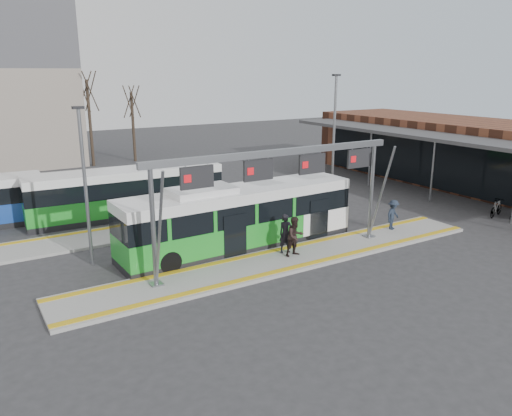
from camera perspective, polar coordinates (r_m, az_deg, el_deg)
The scene contains 17 objects.
ground at distance 24.03m, azimuth 3.70°, elevation -6.00°, with size 120.00×120.00×0.00m, color #2D2D30.
platform_main at distance 24.01m, azimuth 3.70°, elevation -5.84°, with size 22.00×3.00×0.15m, color gray.
platform_second at distance 29.05m, azimuth -12.03°, elevation -2.35°, with size 20.00×3.00×0.15m, color gray.
tactile_main at distance 23.97m, azimuth 3.71°, elevation -5.65°, with size 22.00×2.65×0.02m.
tactile_second at distance 30.07m, azimuth -12.79°, elevation -1.62°, with size 20.00×0.35×0.02m.
gantry at distance 22.83m, azimuth 2.80°, elevation 4.13°, with size 13.00×1.68×5.20m.
station_building at distance 41.78m, azimuth 25.72°, elevation 5.29°, with size 11.50×32.00×5.00m.
hero_bus at distance 25.21m, azimuth -1.99°, elevation -1.19°, with size 12.51×3.00×3.42m.
bg_bus_green at distance 31.91m, azimuth -14.55°, elevation 1.67°, with size 11.94×3.05×2.96m.
passenger_a at distance 24.36m, azimuth 3.42°, elevation -2.93°, with size 0.70×0.46×1.92m, color black.
passenger_b at distance 23.95m, azimuth 4.50°, elevation -3.25°, with size 0.94×0.73×1.94m, color black.
passenger_c at distance 28.92m, azimuth 15.40°, elevation -0.74°, with size 1.09×0.63×1.69m, color #1F2837.
bicycle_d at distance 34.34m, azimuth 25.78°, elevation 0.01°, with size 0.53×1.86×1.12m, color gray.
tree_left at distance 49.79m, azimuth -18.71°, elevation 12.45°, with size 1.40×1.40×9.10m.
tree_mid at distance 51.39m, azimuth -14.03°, elevation 11.66°, with size 1.40×1.40×7.69m.
lamp_west at distance 23.66m, azimuth -18.95°, elevation 2.68°, with size 0.50×0.25×7.29m.
lamp_east at distance 31.63m, azimuth 8.87°, elevation 7.53°, with size 0.50×0.25×8.59m.
Camera 1 is at (-13.00, -18.23, 8.73)m, focal length 35.00 mm.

